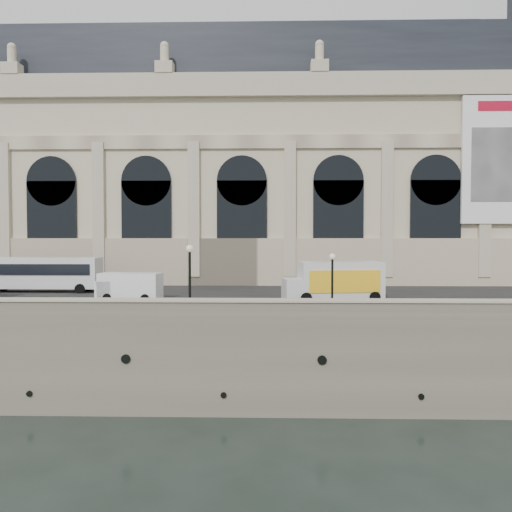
{
  "coord_description": "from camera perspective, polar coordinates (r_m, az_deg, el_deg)",
  "views": [
    {
      "loc": [
        -1.31,
        -30.11,
        10.97
      ],
      "look_at": [
        -2.53,
        22.0,
        9.15
      ],
      "focal_mm": 35.0,
      "sensor_mm": 36.0,
      "label": 1
    }
  ],
  "objects": [
    {
      "name": "bus_left",
      "position": [
        50.07,
        -23.42,
        -1.78
      ],
      "size": [
        11.0,
        2.59,
        3.23
      ],
      "color": "silver",
      "rests_on": "quay"
    },
    {
      "name": "quay",
      "position": [
        65.61,
        2.49,
        -4.98
      ],
      "size": [
        160.0,
        70.0,
        6.0
      ],
      "primitive_type": "cube",
      "color": "gray",
      "rests_on": "ground"
    },
    {
      "name": "box_truck",
      "position": [
        39.95,
        9.0,
        -2.89
      ],
      "size": [
        8.06,
        3.68,
        3.14
      ],
      "color": "silver",
      "rests_on": "quay"
    },
    {
      "name": "parapet",
      "position": [
        31.05,
        3.76,
        -6.05
      ],
      "size": [
        160.0,
        1.4,
        1.21
      ],
      "color": "gray",
      "rests_on": "quay"
    },
    {
      "name": "street",
      "position": [
        44.41,
        3.03,
        -4.38
      ],
      "size": [
        160.0,
        24.0,
        0.06
      ],
      "primitive_type": "cube",
      "color": "#2D2D2D",
      "rests_on": "quay"
    },
    {
      "name": "lamp_left",
      "position": [
        32.31,
        -7.58,
        -2.81
      ],
      "size": [
        0.46,
        0.46,
        4.56
      ],
      "color": "black",
      "rests_on": "quay"
    },
    {
      "name": "lamp_right",
      "position": [
        33.08,
        8.71,
        -3.19
      ],
      "size": [
        0.41,
        0.41,
        4.0
      ],
      "color": "black",
      "rests_on": "quay"
    },
    {
      "name": "ground",
      "position": [
        32.07,
        3.78,
        -18.0
      ],
      "size": [
        260.0,
        260.0,
        0.0
      ],
      "primitive_type": "plane",
      "color": "black",
      "rests_on": "ground"
    },
    {
      "name": "van_c",
      "position": [
        41.06,
        -14.56,
        -3.41
      ],
      "size": [
        5.19,
        2.5,
        2.23
      ],
      "color": "white",
      "rests_on": "quay"
    },
    {
      "name": "museum",
      "position": [
        61.77,
        -3.05,
        10.15
      ],
      "size": [
        69.0,
        18.7,
        29.1
      ],
      "color": "beige",
      "rests_on": "quay"
    }
  ]
}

